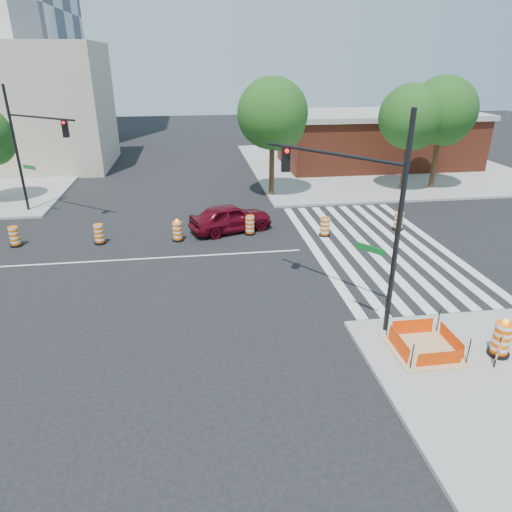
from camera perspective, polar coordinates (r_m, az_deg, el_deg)
The scene contains 21 objects.
ground at distance 22.20m, azimuth -12.46°, elevation -0.26°, with size 120.00×120.00×0.00m, color black.
sidewalk_ne at distance 42.45m, azimuth 14.58°, elevation 10.95°, with size 22.00×22.00×0.15m, color gray.
crosswalk_east at distance 23.88m, azimuth 14.68°, elevation 1.24°, with size 6.75×13.50×0.01m.
lane_centerline at distance 22.20m, azimuth -12.46°, elevation -0.25°, with size 14.00×0.12×0.01m, color silver.
excavation_pit at distance 15.82m, azimuth 20.29°, elevation -10.69°, with size 2.20×2.20×0.90m.
brick_storefront at distance 42.05m, azimuth 14.90°, elevation 13.92°, with size 16.50×8.50×4.60m.
beige_midrise at distance 44.72m, azimuth -27.41°, elevation 16.19°, with size 14.00×10.00×10.00m, color #BBA88E.
red_coupe at distance 24.94m, azimuth -3.18°, elevation 4.81°, with size 1.81×4.49×1.53m, color #570713.
signal_pole_se at distance 15.43m, azimuth 12.63°, elevation 7.01°, with size 3.52×4.43×7.31m.
signal_pole_nw at distance 29.48m, azimuth -26.35°, elevation 12.84°, with size 4.42×3.50×7.29m.
pit_drum at distance 16.28m, azimuth 28.31°, elevation -9.23°, with size 0.66×0.66×1.30m.
barricade at distance 15.93m, azimuth 28.29°, elevation -9.73°, with size 0.68×0.67×1.08m.
tree_north_c at distance 30.74m, azimuth 2.14°, elevation 16.89°, with size 4.57×4.57×7.77m.
tree_north_d at distance 33.70m, azimuth 18.77°, elevation 15.74°, with size 4.29×4.29×7.29m.
tree_north_e at distance 34.99m, azimuth 22.27°, elevation 16.05°, with size 4.57×4.57×7.77m.
median_drum_1 at distance 25.94m, azimuth -27.92°, elevation 2.11°, with size 0.60×0.60×1.02m.
median_drum_2 at distance 24.59m, azimuth -19.00°, elevation 2.54°, with size 0.60×0.60×1.02m.
median_drum_3 at distance 23.97m, azimuth -9.78°, elevation 3.02°, with size 0.60×0.60×1.18m.
median_drum_4 at distance 24.53m, azimuth -0.77°, elevation 3.82°, with size 0.60×0.60×1.02m.
median_drum_5 at distance 24.55m, azimuth 8.60°, elevation 3.56°, with size 0.60×0.60×1.02m.
median_drum_6 at distance 26.38m, azimuth 17.40°, elevation 4.14°, with size 0.60×0.60×1.02m.
Camera 1 is at (1.94, -20.33, 8.71)m, focal length 32.00 mm.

